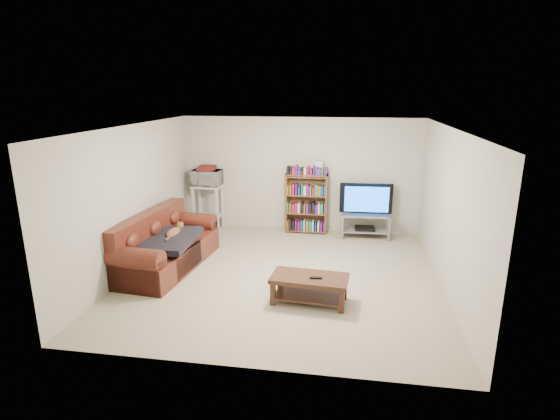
% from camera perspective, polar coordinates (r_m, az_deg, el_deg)
% --- Properties ---
extents(floor, '(5.00, 5.00, 0.00)m').
position_cam_1_polar(floor, '(7.24, 0.29, -8.53)').
color(floor, '#BEB08D').
rests_on(floor, ground).
extents(ceiling, '(5.00, 5.00, 0.00)m').
position_cam_1_polar(ceiling, '(6.63, 0.32, 10.76)').
color(ceiling, white).
rests_on(ceiling, ground).
extents(wall_back, '(5.00, 0.00, 5.00)m').
position_cam_1_polar(wall_back, '(9.26, 2.64, 4.61)').
color(wall_back, beige).
rests_on(wall_back, ground).
extents(wall_front, '(5.00, 0.00, 5.00)m').
position_cam_1_polar(wall_front, '(4.51, -4.51, -7.36)').
color(wall_front, beige).
rests_on(wall_front, ground).
extents(wall_left, '(0.00, 5.00, 5.00)m').
position_cam_1_polar(wall_left, '(7.61, -18.64, 1.41)').
color(wall_left, beige).
rests_on(wall_left, ground).
extents(wall_right, '(0.00, 5.00, 5.00)m').
position_cam_1_polar(wall_right, '(6.93, 21.19, -0.17)').
color(wall_right, beige).
rests_on(wall_right, ground).
extents(sofa, '(1.17, 2.28, 0.94)m').
position_cam_1_polar(sofa, '(7.73, -15.01, -4.87)').
color(sofa, '#562116').
rests_on(sofa, floor).
extents(blanket, '(0.87, 1.12, 0.19)m').
position_cam_1_polar(blanket, '(7.44, -14.44, -3.81)').
color(blanket, black).
rests_on(blanket, sofa).
extents(cat, '(0.30, 0.62, 0.18)m').
position_cam_1_polar(cat, '(7.59, -13.74, -2.91)').
color(cat, brown).
rests_on(cat, sofa).
extents(coffee_table, '(1.13, 0.63, 0.39)m').
position_cam_1_polar(coffee_table, '(6.30, 3.86, -9.64)').
color(coffee_table, '#3B2114').
rests_on(coffee_table, floor).
extents(remote, '(0.18, 0.06, 0.02)m').
position_cam_1_polar(remote, '(6.19, 4.71, -8.81)').
color(remote, black).
rests_on(remote, coffee_table).
extents(tv_stand, '(1.01, 0.48, 0.50)m').
position_cam_1_polar(tv_stand, '(9.10, 11.05, -1.48)').
color(tv_stand, '#999EA3').
rests_on(tv_stand, floor).
extents(television, '(1.07, 0.18, 0.62)m').
position_cam_1_polar(television, '(8.97, 11.20, 1.38)').
color(television, black).
rests_on(television, tv_stand).
extents(dvd_player, '(0.41, 0.29, 0.06)m').
position_cam_1_polar(dvd_player, '(9.14, 11.00, -2.35)').
color(dvd_player, black).
rests_on(dvd_player, tv_stand).
extents(bookshelf, '(0.88, 0.28, 1.26)m').
position_cam_1_polar(bookshelf, '(9.17, 3.48, 0.97)').
color(bookshelf, brown).
rests_on(bookshelf, floor).
extents(shelf_clutter, '(0.64, 0.20, 0.28)m').
position_cam_1_polar(shelf_clutter, '(9.02, 4.18, 5.37)').
color(shelf_clutter, silver).
rests_on(shelf_clutter, bookshelf).
extents(microwave_stand, '(0.62, 0.47, 0.97)m').
position_cam_1_polar(microwave_stand, '(9.52, -9.38, 1.14)').
color(microwave_stand, silver).
rests_on(microwave_stand, floor).
extents(microwave, '(0.61, 0.43, 0.33)m').
position_cam_1_polar(microwave, '(9.40, -9.51, 4.19)').
color(microwave, silver).
rests_on(microwave, microwave_stand).
extents(game_boxes, '(0.37, 0.32, 0.05)m').
position_cam_1_polar(game_boxes, '(9.37, -9.57, 5.33)').
color(game_boxes, maroon).
rests_on(game_boxes, microwave).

